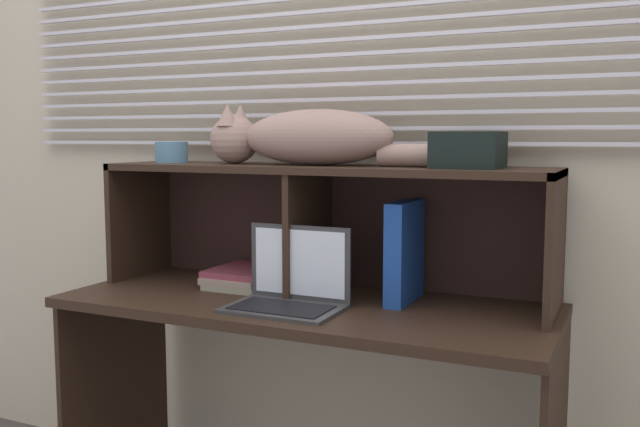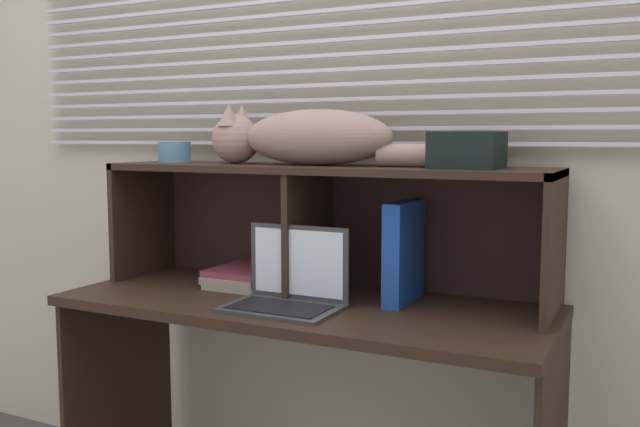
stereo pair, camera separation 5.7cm
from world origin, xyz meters
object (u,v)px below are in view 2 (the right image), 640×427
object	(u,v)px
laptop	(289,290)
storage_box	(468,150)
small_basket	(174,152)
binder_upright	(404,252)
book_stack	(247,276)
cat	(304,138)

from	to	relation	value
laptop	storage_box	bearing A→B (deg)	24.58
small_basket	storage_box	size ratio (longest dim) A/B	0.58
laptop	binder_upright	xyz separation A→B (m)	(0.27, 0.21, 0.10)
laptop	storage_box	world-z (taller)	storage_box
book_stack	storage_box	bearing A→B (deg)	0.24
small_basket	laptop	bearing A→B (deg)	-20.35
storage_box	laptop	bearing A→B (deg)	-155.42
laptop	book_stack	xyz separation A→B (m)	(-0.27, 0.20, -0.02)
book_stack	storage_box	world-z (taller)	storage_box
small_basket	binder_upright	bearing A→B (deg)	0.00
laptop	small_basket	bearing A→B (deg)	159.65
binder_upright	small_basket	distance (m)	0.87
cat	binder_upright	xyz separation A→B (m)	(0.33, 0.00, -0.33)
cat	small_basket	size ratio (longest dim) A/B	7.69
laptop	small_basket	xyz separation A→B (m)	(-0.56, 0.21, 0.38)
cat	book_stack	xyz separation A→B (m)	(-0.21, -0.00, -0.45)
cat	book_stack	distance (m)	0.50
laptop	book_stack	size ratio (longest dim) A/B	1.21
binder_upright	storage_box	world-z (taller)	storage_box
binder_upright	book_stack	world-z (taller)	binder_upright
book_stack	binder_upright	bearing A→B (deg)	0.32
small_basket	book_stack	bearing A→B (deg)	-0.59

